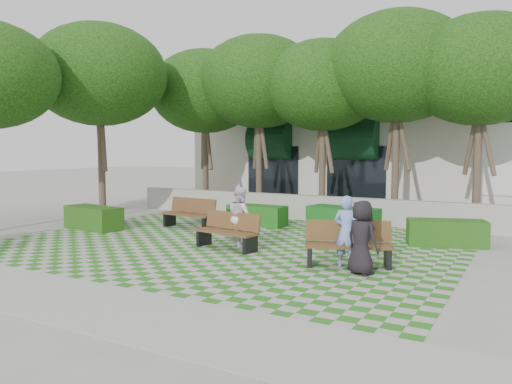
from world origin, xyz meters
The scene contains 17 objects.
ground centered at (0.00, 0.00, 0.00)m, with size 90.00×90.00×0.00m, color gray.
lawn centered at (0.00, 1.00, 0.01)m, with size 12.00×12.00×0.00m, color #2B721E.
sidewalk_south centered at (0.00, -4.70, 0.01)m, with size 16.00×2.00×0.01m, color #9E9B93.
sidewalk_west centered at (-7.20, 1.00, 0.01)m, with size 2.00×12.00×0.01m, color #9E9B93.
retaining_wall centered at (0.00, 6.20, 0.45)m, with size 15.00×0.36×0.90m, color #9E9B93.
bench_east centered at (3.67, 0.03, 0.48)m, with size 1.99×1.31×1.00m.
bench_mid centered at (0.32, 0.34, 0.45)m, with size 1.86×0.86×0.94m.
bench_west centered at (-2.60, 2.57, 0.47)m, with size 1.89×0.74×0.97m.
hedge_east centered at (5.20, 3.52, 0.35)m, with size 2.00×0.80×0.70m, color #1F4B14.
hedge_midright centered at (2.01, 4.35, 0.39)m, with size 2.21×0.88×0.77m, color #144C19.
hedge_midleft centered at (-0.93, 4.10, 0.35)m, with size 1.98×0.79×0.69m, color #185015.
hedge_west centered at (-5.19, 0.89, 0.37)m, with size 2.09×0.84×0.73m, color #1F4813.
person_blue centered at (3.68, -0.12, 0.79)m, with size 0.58×0.38×1.59m, color #7D95E4.
person_dark centered at (4.15, -0.55, 0.77)m, with size 0.75×0.49×1.54m, color black.
person_white centered at (0.47, 0.74, 0.80)m, with size 0.77×0.60×1.59m, color white.
tree_row centered at (-1.86, 5.95, 5.18)m, with size 17.70×13.40×7.41m.
building centered at (0.93, 14.08, 2.52)m, with size 18.00×8.92×5.15m.
Camera 1 is at (7.24, -10.43, 2.60)m, focal length 35.00 mm.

